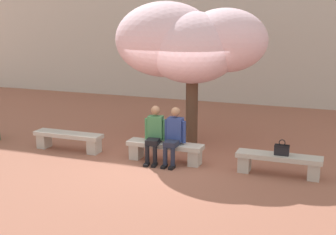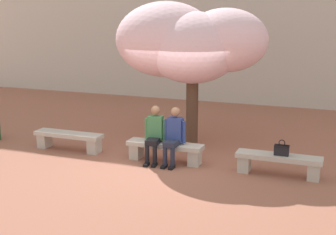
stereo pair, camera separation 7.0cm
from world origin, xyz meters
TOP-DOWN VIEW (x-y plane):
  - ground_plane at (0.00, 0.00)m, footprint 100.00×100.00m
  - stone_bench_west_end at (-2.57, 0.00)m, footprint 1.78×0.42m
  - stone_bench_near_west at (0.00, 0.00)m, footprint 1.78×0.42m
  - stone_bench_center at (2.57, 0.00)m, footprint 1.78×0.42m
  - person_seated_left at (-0.23, -0.05)m, footprint 0.51×0.71m
  - person_seated_right at (0.24, -0.05)m, footprint 0.51×0.69m
  - handbag at (2.62, -0.01)m, footprint 0.30×0.15m
  - cherry_tree_main at (-0.01, 1.63)m, footprint 3.84×2.69m

SIDE VIEW (x-z plane):
  - ground_plane at x=0.00m, z-range 0.00..0.00m
  - stone_bench_west_end at x=-2.57m, z-range 0.08..0.53m
  - stone_bench_near_west at x=0.00m, z-range 0.08..0.53m
  - stone_bench_center at x=2.57m, z-range 0.08..0.53m
  - handbag at x=2.62m, z-range 0.41..0.75m
  - person_seated_left at x=-0.23m, z-range 0.05..1.34m
  - person_seated_right at x=0.24m, z-range 0.05..1.34m
  - cherry_tree_main at x=-0.01m, z-range 0.80..4.43m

